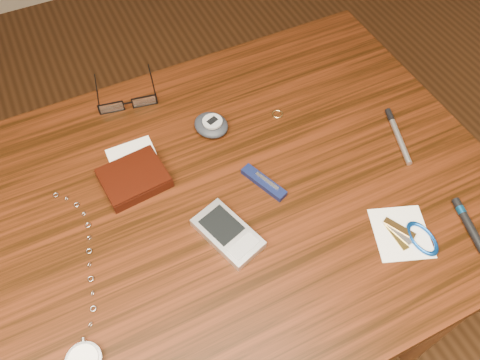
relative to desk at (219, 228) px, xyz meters
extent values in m
plane|color=#472814|center=(0.00, 0.00, -0.65)|extent=(3.80, 3.80, 0.00)
cube|color=#381609|center=(0.00, 0.00, 0.08)|extent=(1.00, 0.70, 0.03)
cylinder|color=#4C2814|center=(0.45, -0.30, -0.29)|extent=(0.05, 0.05, 0.71)
cylinder|color=#4C2814|center=(-0.45, 0.30, -0.29)|extent=(0.05, 0.05, 0.71)
cylinder|color=#4C2814|center=(0.45, 0.30, -0.29)|extent=(0.05, 0.05, 0.71)
cube|color=black|center=(-0.12, 0.10, 0.11)|extent=(0.12, 0.10, 0.02)
cube|color=black|center=(-0.12, 0.10, 0.12)|extent=(0.12, 0.10, 0.00)
cube|color=silver|center=(-0.10, 0.16, 0.10)|extent=(0.09, 0.05, 0.00)
cube|color=black|center=(-0.10, 0.28, 0.12)|extent=(0.05, 0.01, 0.03)
cube|color=white|center=(-0.10, 0.28, 0.12)|extent=(0.04, 0.01, 0.02)
cylinder|color=black|center=(-0.11, 0.34, 0.10)|extent=(0.02, 0.12, 0.00)
cube|color=black|center=(-0.04, 0.26, 0.12)|extent=(0.05, 0.01, 0.03)
cube|color=white|center=(-0.04, 0.26, 0.12)|extent=(0.04, 0.01, 0.02)
cylinder|color=black|center=(0.00, 0.32, 0.10)|extent=(0.02, 0.12, 0.00)
cube|color=black|center=(-0.07, 0.27, 0.12)|extent=(0.02, 0.00, 0.00)
torus|color=#DFB870|center=(0.19, 0.13, 0.10)|extent=(0.02, 0.02, 0.00)
cylinder|color=white|center=(-0.28, -0.17, 0.12)|extent=(0.04, 0.04, 0.00)
cylinder|color=#B9B8BD|center=(-0.27, -0.14, 0.11)|extent=(0.01, 0.01, 0.01)
torus|color=#B9B8BD|center=(-0.26, -0.12, 0.11)|extent=(0.01, 0.01, 0.01)
torus|color=#B9B8BD|center=(-0.25, -0.10, 0.11)|extent=(0.01, 0.01, 0.00)
torus|color=#B9B8BD|center=(-0.24, -0.07, 0.11)|extent=(0.01, 0.01, 0.01)
torus|color=#B9B8BD|center=(-0.24, -0.05, 0.11)|extent=(0.01, 0.01, 0.00)
torus|color=#B9B8BD|center=(-0.23, -0.03, 0.11)|extent=(0.01, 0.01, 0.01)
torus|color=#B9B8BD|center=(-0.23, 0.00, 0.11)|extent=(0.01, 0.01, 0.00)
torus|color=#B9B8BD|center=(-0.22, 0.02, 0.11)|extent=(0.01, 0.00, 0.01)
torus|color=#B9B8BD|center=(-0.21, 0.04, 0.11)|extent=(0.01, 0.01, 0.00)
torus|color=#B9B8BD|center=(-0.21, 0.07, 0.11)|extent=(0.01, 0.01, 0.01)
torus|color=#B9B8BD|center=(-0.22, 0.09, 0.11)|extent=(0.01, 0.01, 0.00)
torus|color=#B9B8BD|center=(-0.23, 0.11, 0.11)|extent=(0.01, 0.01, 0.01)
torus|color=#B9B8BD|center=(-0.25, 0.13, 0.11)|extent=(0.01, 0.01, 0.00)
cube|color=silver|center=(-0.01, -0.07, 0.11)|extent=(0.10, 0.13, 0.02)
cube|color=black|center=(-0.02, -0.06, 0.12)|extent=(0.06, 0.07, 0.00)
cube|color=gray|center=(0.00, -0.11, 0.12)|extent=(0.05, 0.04, 0.00)
ellipsoid|color=black|center=(0.06, 0.15, 0.11)|extent=(0.08, 0.09, 0.02)
cylinder|color=gray|center=(0.06, 0.15, 0.13)|extent=(0.04, 0.04, 0.00)
cube|color=black|center=(0.06, 0.15, 0.13)|extent=(0.02, 0.02, 0.00)
cube|color=white|center=(0.25, -0.19, 0.10)|extent=(0.12, 0.12, 0.00)
torus|color=#0C3F9D|center=(0.27, -0.22, 0.11)|extent=(0.05, 0.05, 0.01)
cube|color=olive|center=(0.24, -0.20, 0.10)|extent=(0.01, 0.05, 0.00)
cube|color=silver|center=(0.24, -0.19, 0.11)|extent=(0.02, 0.06, 0.00)
cube|color=olive|center=(0.25, -0.19, 0.11)|extent=(0.04, 0.05, 0.00)
cube|color=black|center=(0.09, -0.01, 0.11)|extent=(0.05, 0.09, 0.01)
cube|color=silver|center=(0.09, -0.01, 0.11)|extent=(0.02, 0.05, 0.00)
cylinder|color=silver|center=(0.37, -0.02, 0.11)|extent=(0.05, 0.13, 0.01)
cylinder|color=black|center=(0.38, 0.03, 0.11)|extent=(0.02, 0.03, 0.01)
cylinder|color=black|center=(0.36, -0.23, 0.11)|extent=(0.04, 0.10, 0.01)
cylinder|color=#135595|center=(0.36, -0.21, 0.11)|extent=(0.02, 0.02, 0.01)
camera|label=1|loc=(-0.15, -0.41, 0.79)|focal=35.00mm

